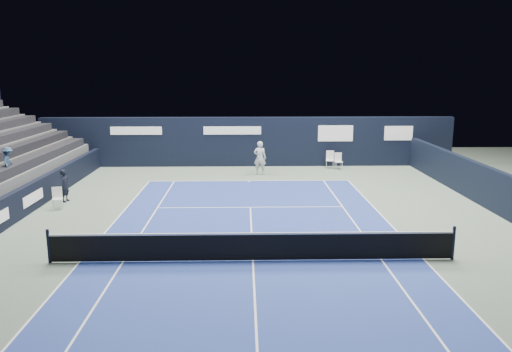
% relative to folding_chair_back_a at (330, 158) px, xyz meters
% --- Properties ---
extents(ground, '(48.00, 48.00, 0.00)m').
position_rel_folding_chair_back_a_xyz_m(ground, '(-5.08, -13.54, -0.62)').
color(ground, '#57675B').
rests_on(ground, ground).
extents(court_surface, '(10.97, 23.77, 0.01)m').
position_rel_folding_chair_back_a_xyz_m(court_surface, '(-5.08, -15.54, -0.62)').
color(court_surface, navy).
rests_on(court_surface, ground).
extents(enclosure_wall_right, '(0.30, 22.00, 1.80)m').
position_rel_folding_chair_back_a_xyz_m(enclosure_wall_right, '(5.42, -9.54, 0.28)').
color(enclosure_wall_right, black).
rests_on(enclosure_wall_right, ground).
extents(folding_chair_back_a, '(0.56, 0.54, 1.09)m').
position_rel_folding_chair_back_a_xyz_m(folding_chair_back_a, '(0.00, 0.00, 0.00)').
color(folding_chair_back_a, silver).
rests_on(folding_chair_back_a, ground).
extents(folding_chair_back_b, '(0.47, 0.45, 1.02)m').
position_rel_folding_chair_back_a_xyz_m(folding_chair_back_b, '(0.46, -0.35, -0.04)').
color(folding_chair_back_b, white).
rests_on(folding_chair_back_b, ground).
extents(line_judge_chair, '(0.52, 0.51, 0.95)m').
position_rel_folding_chair_back_a_xyz_m(line_judge_chair, '(-13.57, -9.09, -0.08)').
color(line_judge_chair, white).
rests_on(line_judge_chair, ground).
extents(line_judge, '(0.46, 0.61, 1.51)m').
position_rel_folding_chair_back_a_xyz_m(line_judge, '(-13.63, -7.90, 0.14)').
color(line_judge, black).
rests_on(line_judge, ground).
extents(court_markings, '(11.03, 23.83, 0.00)m').
position_rel_folding_chair_back_a_xyz_m(court_markings, '(-5.08, -15.54, -0.61)').
color(court_markings, white).
rests_on(court_markings, court_surface).
extents(tennis_net, '(12.90, 0.10, 1.10)m').
position_rel_folding_chair_back_a_xyz_m(tennis_net, '(-5.08, -15.54, -0.11)').
color(tennis_net, black).
rests_on(tennis_net, ground).
extents(back_sponsor_wall, '(26.00, 0.63, 3.10)m').
position_rel_folding_chair_back_a_xyz_m(back_sponsor_wall, '(-5.08, 0.96, 0.93)').
color(back_sponsor_wall, black).
rests_on(back_sponsor_wall, ground).
extents(side_barrier_left, '(0.33, 22.00, 1.20)m').
position_rel_folding_chair_back_a_xyz_m(side_barrier_left, '(-14.58, -9.57, -0.02)').
color(side_barrier_left, black).
rests_on(side_barrier_left, ground).
extents(tennis_player, '(0.79, 0.91, 1.96)m').
position_rel_folding_chair_back_a_xyz_m(tennis_player, '(-4.43, -1.84, 0.36)').
color(tennis_player, silver).
rests_on(tennis_player, ground).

